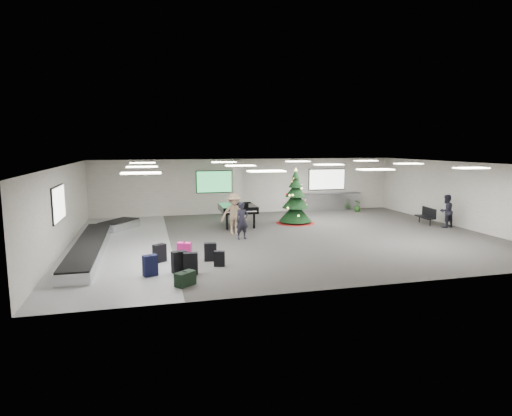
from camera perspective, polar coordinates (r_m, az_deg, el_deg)
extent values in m
plane|color=#383533|center=(18.95, 3.90, -3.81)|extent=(18.00, 18.00, 0.00)
cube|color=#ADA99E|center=(25.38, -1.02, 2.95)|extent=(18.00, 0.02, 3.20)
cube|color=#ADA99E|center=(12.32, 14.24, -3.06)|extent=(18.00, 0.02, 3.20)
cube|color=#ADA99E|center=(18.02, -24.35, 0.00)|extent=(0.02, 14.00, 3.20)
cube|color=#ADA99E|center=(23.13, 25.64, 1.61)|extent=(0.02, 14.00, 3.20)
cube|color=silver|center=(18.54, 4.00, 5.91)|extent=(18.00, 14.00, 0.02)
cube|color=slate|center=(18.06, -17.77, -4.79)|extent=(4.00, 14.00, 0.01)
cube|color=#A39C95|center=(23.80, -2.59, 2.59)|extent=(0.50, 0.50, 3.20)
cube|color=green|center=(24.92, -5.49, 3.51)|extent=(2.20, 0.08, 1.30)
cube|color=white|center=(26.90, 9.44, 3.79)|extent=(2.40, 0.08, 1.30)
cube|color=white|center=(17.00, -24.82, 0.54)|extent=(0.08, 2.10, 1.30)
cube|color=white|center=(13.61, -15.09, 4.52)|extent=(1.20, 0.60, 0.04)
cube|color=white|center=(17.60, -14.96, 5.32)|extent=(1.20, 0.60, 0.04)
cube|color=white|center=(21.60, -14.88, 5.83)|extent=(1.20, 0.60, 0.04)
cube|color=white|center=(14.14, 1.40, 4.93)|extent=(1.20, 0.60, 0.04)
cube|color=white|center=(18.01, -2.08, 5.66)|extent=(1.20, 0.60, 0.04)
cube|color=white|center=(21.94, -4.32, 6.12)|extent=(1.20, 0.60, 0.04)
cube|color=white|center=(15.70, 15.64, 4.97)|extent=(1.20, 0.60, 0.04)
cube|color=white|center=(19.27, 9.68, 5.72)|extent=(1.20, 0.60, 0.04)
cube|color=white|center=(22.98, 5.60, 6.20)|extent=(1.20, 0.60, 0.04)
cube|color=white|center=(18.04, 26.76, 4.78)|extent=(1.20, 0.60, 0.04)
cube|color=white|center=(21.21, 19.65, 5.58)|extent=(1.20, 0.60, 0.04)
cube|color=white|center=(24.63, 14.44, 6.12)|extent=(1.20, 0.60, 0.04)
cube|color=silver|center=(17.15, -21.34, -5.01)|extent=(1.00, 8.00, 0.38)
cube|color=black|center=(17.10, -21.37, -4.33)|extent=(0.95, 7.90, 0.05)
cube|color=silver|center=(21.56, -17.79, -2.19)|extent=(1.97, 2.21, 0.38)
cube|color=black|center=(21.52, -17.81, -1.64)|extent=(1.87, 2.10, 0.05)
cube|color=silver|center=(26.77, 9.63, 0.80)|extent=(4.00, 0.60, 1.05)
cube|color=#323235|center=(26.70, 9.66, 1.94)|extent=(4.05, 0.65, 0.04)
cube|color=black|center=(13.76, -10.22, -7.11)|extent=(0.50, 0.37, 0.69)
cube|color=black|center=(13.67, -10.26, -5.66)|extent=(0.07, 0.15, 0.02)
cube|color=black|center=(13.56, -8.70, -7.32)|extent=(0.47, 0.28, 0.69)
cube|color=black|center=(13.46, -8.74, -5.87)|extent=(0.05, 0.14, 0.02)
cube|color=#E51D81|center=(14.83, -9.52, -5.91)|extent=(0.52, 0.40, 0.72)
cube|color=black|center=(14.75, -9.55, -4.53)|extent=(0.08, 0.16, 0.02)
cube|color=black|center=(15.01, -6.11, -5.84)|extent=(0.44, 0.27, 0.63)
cube|color=black|center=(14.94, -6.13, -4.62)|extent=(0.04, 0.14, 0.02)
cube|color=black|center=(13.63, -13.93, -7.46)|extent=(0.48, 0.38, 0.65)
cube|color=black|center=(13.54, -13.98, -6.09)|extent=(0.07, 0.15, 0.02)
cube|color=black|center=(12.56, -9.41, -9.28)|extent=(0.66, 0.62, 0.40)
cube|color=black|center=(12.50, -9.43, -8.35)|extent=(0.14, 0.16, 0.02)
cube|color=black|center=(14.33, -4.91, -6.75)|extent=(0.39, 0.28, 0.51)
cube|color=black|center=(14.27, -4.92, -5.72)|extent=(0.06, 0.11, 0.02)
cube|color=black|center=(15.12, -12.73, -5.90)|extent=(0.49, 0.43, 0.63)
cube|color=black|center=(15.05, -12.77, -4.70)|extent=(0.10, 0.14, 0.02)
cone|color=maroon|center=(22.25, 5.25, -1.84)|extent=(2.02, 2.02, 0.13)
cylinder|color=#3F2819|center=(22.22, 5.25, -1.33)|extent=(0.13, 0.13, 0.53)
cone|color=black|center=(22.17, 5.27, -0.51)|extent=(1.70, 1.70, 0.96)
cone|color=black|center=(22.08, 5.29, 1.12)|extent=(1.38, 1.38, 0.85)
cone|color=black|center=(22.02, 5.31, 2.49)|extent=(1.06, 1.06, 0.74)
cone|color=black|center=(21.98, 5.32, 3.59)|extent=(0.74, 0.74, 0.64)
cone|color=black|center=(21.95, 5.33, 4.56)|extent=(0.42, 0.42, 0.48)
cone|color=#FFE566|center=(21.94, 5.34, 5.17)|extent=(0.17, 0.17, 0.19)
cube|color=black|center=(21.20, -2.47, -0.01)|extent=(1.76, 1.98, 0.31)
cube|color=black|center=(20.19, -1.92, -0.68)|extent=(1.61, 0.37, 0.11)
cube|color=white|center=(20.15, -1.90, -0.50)|extent=(1.44, 0.19, 0.02)
cube|color=black|center=(20.41, -2.07, 0.30)|extent=(0.78, 0.05, 0.24)
cylinder|color=black|center=(20.42, -3.89, -1.85)|extent=(0.11, 0.11, 0.75)
cylinder|color=black|center=(20.67, -0.25, -1.71)|extent=(0.11, 0.11, 0.75)
cylinder|color=black|center=(22.03, -2.83, -1.09)|extent=(0.11, 0.11, 0.75)
cube|color=black|center=(23.38, 21.59, -1.12)|extent=(0.63, 1.40, 0.05)
cylinder|color=black|center=(22.99, 22.35, -1.81)|extent=(0.05, 0.05, 0.36)
cylinder|color=black|center=(23.85, 20.81, -1.38)|extent=(0.05, 0.05, 0.36)
cube|color=black|center=(23.47, 22.04, -0.48)|extent=(0.23, 1.34, 0.45)
imported|color=black|center=(18.25, -1.87, -1.70)|extent=(0.65, 0.50, 1.60)
imported|color=#987B5E|center=(19.28, -2.95, -0.78)|extent=(1.21, 0.71, 1.86)
imported|color=black|center=(22.83, 24.02, -0.38)|extent=(0.90, 0.77, 1.62)
imported|color=#173C13|center=(25.79, 5.01, 0.22)|extent=(0.50, 0.50, 0.71)
imported|color=#173C13|center=(26.62, 13.35, 0.29)|extent=(0.46, 0.46, 0.72)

